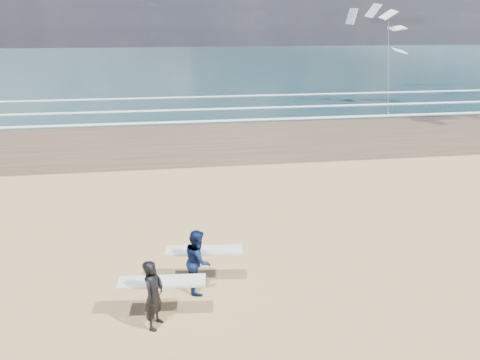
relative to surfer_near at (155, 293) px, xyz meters
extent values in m
cube|color=#453525|center=(20.57, 18.24, -0.94)|extent=(220.00, 12.00, 0.01)
cube|color=#173234|center=(20.57, 72.24, -0.94)|extent=(220.00, 100.00, 0.02)
cube|color=white|center=(20.57, 23.04, -0.90)|extent=(220.00, 0.50, 0.05)
cube|color=white|center=(20.57, 27.74, -0.90)|extent=(220.00, 0.50, 0.05)
cube|color=white|center=(20.57, 34.24, -0.90)|extent=(220.00, 0.50, 0.05)
imported|color=black|center=(-0.02, -0.04, -0.02)|extent=(0.68, 0.80, 1.86)
cube|color=silver|center=(0.18, 0.31, 0.11)|extent=(2.23, 0.69, 0.07)
imported|color=#0B1841|center=(1.14, 1.42, -0.02)|extent=(0.75, 0.94, 1.86)
cube|color=silver|center=(1.34, 1.77, 0.09)|extent=(2.24, 0.75, 0.07)
cube|color=slate|center=(18.01, 23.93, -0.90)|extent=(0.12, 0.12, 0.10)
camera|label=1|loc=(0.82, -9.10, 6.30)|focal=32.00mm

